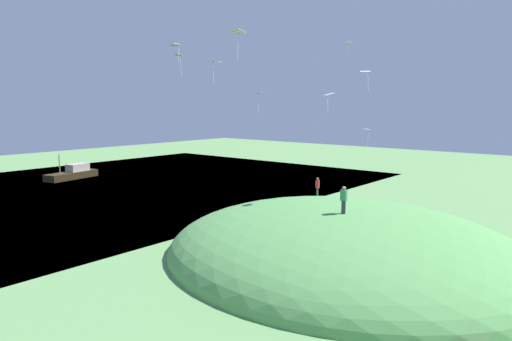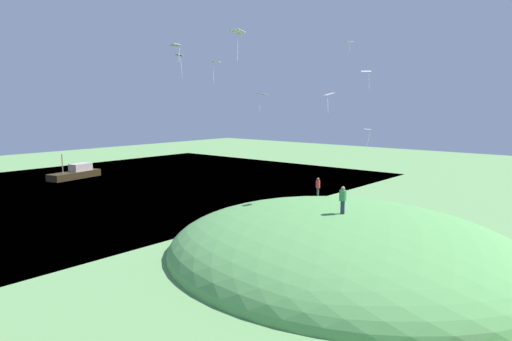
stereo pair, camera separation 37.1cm
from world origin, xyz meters
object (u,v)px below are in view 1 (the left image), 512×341
at_px(kite_1, 261,95).
at_px(kite_5, 349,42).
at_px(person_with_child, 344,197).
at_px(kite_7, 179,57).
at_px(kite_6, 175,46).
at_px(kite_4, 329,95).
at_px(kite_8, 214,62).
at_px(kite_3, 237,33).
at_px(boat_on_lake, 73,173).
at_px(kite_0, 367,130).
at_px(mooring_post, 260,208).
at_px(person_near_shore, 317,185).
at_px(kite_2, 366,73).

distance_m(kite_1, kite_5, 10.33).
relative_size(person_with_child, kite_1, 0.89).
height_order(person_with_child, kite_7, kite_7).
relative_size(kite_5, kite_7, 0.56).
bearing_deg(kite_6, kite_4, 28.17).
bearing_deg(kite_8, kite_3, 19.10).
height_order(boat_on_lake, kite_4, kite_4).
distance_m(kite_0, kite_3, 13.92).
height_order(kite_8, mooring_post, kite_8).
bearing_deg(kite_8, kite_1, 114.14).
relative_size(kite_5, kite_6, 0.79).
distance_m(kite_3, kite_7, 7.12).
height_order(boat_on_lake, kite_3, kite_3).
relative_size(kite_0, kite_3, 0.69).
bearing_deg(kite_3, kite_8, -160.90).
bearing_deg(kite_4, person_with_child, -48.88).
height_order(kite_3, mooring_post, kite_3).
xyz_separation_m(person_with_child, mooring_post, (-14.06, 8.72, -4.24)).
bearing_deg(kite_5, kite_8, -101.89).
distance_m(person_near_shore, kite_1, 12.96).
distance_m(kite_2, kite_3, 12.75).
relative_size(kite_7, mooring_post, 1.56).
bearing_deg(person_with_child, kite_1, 124.50).
xyz_separation_m(person_near_shore, kite_7, (-9.03, -7.75, 10.99)).
distance_m(boat_on_lake, kite_6, 38.95).
relative_size(person_with_child, kite_8, 1.08).
distance_m(boat_on_lake, kite_3, 43.87).
xyz_separation_m(person_near_shore, kite_8, (-3.86, -8.80, 10.16)).
xyz_separation_m(person_with_child, person_near_shore, (-7.18, 8.26, -1.12)).
xyz_separation_m(kite_0, kite_1, (-12.90, 1.46, 3.19)).
xyz_separation_m(kite_1, kite_4, (12.66, -7.42, -0.29)).
bearing_deg(mooring_post, kite_6, -93.70).
xyz_separation_m(kite_4, kite_6, (-10.71, -5.73, 3.87)).
relative_size(kite_0, kite_5, 1.37).
relative_size(kite_8, mooring_post, 1.28).
relative_size(person_with_child, kite_4, 1.19).
distance_m(person_with_child, kite_4, 8.96).
relative_size(kite_3, kite_5, 1.99).
distance_m(person_with_child, kite_7, 18.98).
bearing_deg(kite_6, mooring_post, 86.30).
bearing_deg(kite_7, kite_3, -3.37).
distance_m(person_near_shore, mooring_post, 7.57).
bearing_deg(kite_1, kite_5, 15.80).
height_order(kite_5, kite_6, kite_5).
bearing_deg(kite_0, person_with_child, -70.40).
bearing_deg(kite_0, kite_1, 173.54).
distance_m(person_near_shore, kite_7, 16.20).
relative_size(kite_1, kite_8, 1.22).
distance_m(kite_6, mooring_post, 17.74).
height_order(kite_5, kite_7, kite_5).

